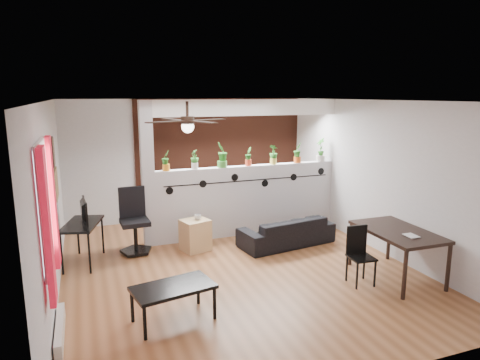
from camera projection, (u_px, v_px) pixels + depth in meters
The scene contains 28 objects.
room_shell at pixel (236, 187), 6.54m from camera, with size 6.30×7.10×2.90m.
partition_wall at pixel (248, 200), 8.31m from camera, with size 3.60×0.18×1.35m, color #BCBCC1.
ceiling_header at pixel (249, 107), 7.96m from camera, with size 3.60×0.18×0.30m, color white.
pier_column at pixel (148, 175), 7.54m from camera, with size 0.22×0.20×2.60m, color #BCBCC1.
brick_panel at pixel (224, 158), 9.54m from camera, with size 3.90×0.05×2.60m, color #AD4E32.
vine_decal at pixel (250, 180), 8.14m from camera, with size 3.31×0.01×0.30m.
window_assembly at pixel (47, 208), 4.52m from camera, with size 0.09×1.30×1.55m.
baseboard_heater at pixel (60, 330), 4.80m from camera, with size 0.08×1.00×0.18m, color silver.
corkboard at pixel (56, 184), 6.52m from camera, with size 0.03×0.60×0.45m, color olive.
framed_art at pixel (53, 152), 6.37m from camera, with size 0.03×0.34×0.44m.
ceiling_fan at pixel (188, 123), 5.79m from camera, with size 1.19×1.19×0.43m.
potted_plant_0 at pixel (166, 160), 7.60m from camera, with size 0.24×0.23×0.38m.
potted_plant_1 at pixel (195, 159), 7.78m from camera, with size 0.16×0.19×0.36m.
potted_plant_2 at pixel (222, 154), 7.95m from camera, with size 0.33×0.33×0.49m.
potted_plant_3 at pixel (248, 156), 8.14m from camera, with size 0.21×0.22×0.36m.
potted_plant_4 at pixel (273, 154), 8.32m from camera, with size 0.23×0.24×0.38m.
potted_plant_5 at pixel (298, 152), 8.50m from camera, with size 0.26×0.24×0.41m.
potted_plant_6 at pixel (321, 149), 8.67m from camera, with size 0.22×0.27×0.48m.
sofa at pixel (286, 232), 7.76m from camera, with size 1.66×0.65×0.49m, color black.
cube_shelf at pixel (195, 235), 7.47m from camera, with size 0.45×0.40×0.55m, color tan.
cup at pixel (198, 217), 7.43m from camera, with size 0.12×0.12×0.09m, color gray.
computer_desk at pixel (82, 227), 6.82m from camera, with size 0.73×1.04×0.68m.
monitor at pixel (81, 215), 6.93m from camera, with size 0.06×0.34×0.19m, color black.
office_chair at pixel (134, 225), 7.34m from camera, with size 0.58×0.58×1.11m.
dining_table at pixel (397, 235), 6.29m from camera, with size 0.85×1.36×0.73m.
book at pixel (407, 236), 5.97m from camera, with size 0.15×0.20×0.02m, color gray.
folding_chair at pixel (359, 250), 6.16m from camera, with size 0.37×0.37×0.84m.
coffee_table at pixel (173, 290), 5.11m from camera, with size 1.04×0.70×0.45m.
Camera 1 is at (-2.17, -6.01, 2.70)m, focal length 32.00 mm.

